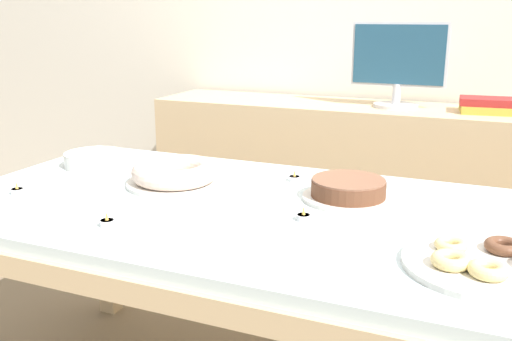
{
  "coord_description": "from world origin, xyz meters",
  "views": [
    {
      "loc": [
        0.64,
        -1.41,
        1.25
      ],
      "look_at": [
        -0.02,
        0.15,
        0.78
      ],
      "focal_mm": 40.0,
      "sensor_mm": 36.0,
      "label": 1
    }
  ],
  "objects_px": {
    "book_stack": "(488,105)",
    "computer_monitor": "(398,65)",
    "pastry_platter": "(484,263)",
    "plate_stack": "(94,159)",
    "tealight_left_edge": "(107,222)",
    "tealight_near_cakes": "(303,217)",
    "cake_golden_bundt": "(175,174)",
    "tealight_right_edge": "(17,191)",
    "tealight_near_front": "(294,178)",
    "cake_chocolate_round": "(348,190)"
  },
  "relations": [
    {
      "from": "cake_chocolate_round",
      "to": "tealight_near_front",
      "type": "distance_m",
      "value": 0.24
    },
    {
      "from": "tealight_near_cakes",
      "to": "plate_stack",
      "type": "bearing_deg",
      "value": 164.45
    },
    {
      "from": "book_stack",
      "to": "cake_golden_bundt",
      "type": "height_order",
      "value": "book_stack"
    },
    {
      "from": "plate_stack",
      "to": "tealight_left_edge",
      "type": "relative_size",
      "value": 5.25
    },
    {
      "from": "tealight_near_front",
      "to": "tealight_near_cakes",
      "type": "height_order",
      "value": "same"
    },
    {
      "from": "computer_monitor",
      "to": "book_stack",
      "type": "distance_m",
      "value": 0.42
    },
    {
      "from": "cake_chocolate_round",
      "to": "plate_stack",
      "type": "xyz_separation_m",
      "value": [
        -0.93,
        0.03,
        -0.0
      ]
    },
    {
      "from": "cake_golden_bundt",
      "to": "plate_stack",
      "type": "height_order",
      "value": "cake_golden_bundt"
    },
    {
      "from": "tealight_left_edge",
      "to": "book_stack",
      "type": "bearing_deg",
      "value": 60.47
    },
    {
      "from": "cake_chocolate_round",
      "to": "plate_stack",
      "type": "relative_size",
      "value": 1.27
    },
    {
      "from": "cake_golden_bundt",
      "to": "tealight_near_cakes",
      "type": "distance_m",
      "value": 0.5
    },
    {
      "from": "tealight_near_cakes",
      "to": "cake_chocolate_round",
      "type": "bearing_deg",
      "value": 73.03
    },
    {
      "from": "plate_stack",
      "to": "tealight_near_cakes",
      "type": "relative_size",
      "value": 5.25
    },
    {
      "from": "computer_monitor",
      "to": "tealight_left_edge",
      "type": "height_order",
      "value": "computer_monitor"
    },
    {
      "from": "book_stack",
      "to": "computer_monitor",
      "type": "bearing_deg",
      "value": -179.79
    },
    {
      "from": "cake_chocolate_round",
      "to": "cake_golden_bundt",
      "type": "distance_m",
      "value": 0.55
    },
    {
      "from": "tealight_right_edge",
      "to": "tealight_near_cakes",
      "type": "distance_m",
      "value": 0.88
    },
    {
      "from": "book_stack",
      "to": "tealight_near_cakes",
      "type": "xyz_separation_m",
      "value": [
        -0.4,
        -1.27,
        -0.14
      ]
    },
    {
      "from": "book_stack",
      "to": "pastry_platter",
      "type": "bearing_deg",
      "value": -88.24
    },
    {
      "from": "book_stack",
      "to": "cake_chocolate_round",
      "type": "relative_size",
      "value": 0.9
    },
    {
      "from": "tealight_near_front",
      "to": "tealight_left_edge",
      "type": "bearing_deg",
      "value": -118.2
    },
    {
      "from": "book_stack",
      "to": "cake_golden_bundt",
      "type": "xyz_separation_m",
      "value": [
        -0.88,
        -1.12,
        -0.11
      ]
    },
    {
      "from": "cake_golden_bundt",
      "to": "pastry_platter",
      "type": "bearing_deg",
      "value": -16.84
    },
    {
      "from": "computer_monitor",
      "to": "cake_chocolate_round",
      "type": "xyz_separation_m",
      "value": [
        0.05,
        -1.06,
        -0.28
      ]
    },
    {
      "from": "pastry_platter",
      "to": "tealight_near_cakes",
      "type": "xyz_separation_m",
      "value": [
        -0.45,
        0.13,
        -0.0
      ]
    },
    {
      "from": "computer_monitor",
      "to": "tealight_left_edge",
      "type": "xyz_separation_m",
      "value": [
        -0.47,
        -1.51,
        -0.3
      ]
    },
    {
      "from": "tealight_near_front",
      "to": "tealight_right_edge",
      "type": "relative_size",
      "value": 1.0
    },
    {
      "from": "tealight_near_front",
      "to": "tealight_left_edge",
      "type": "height_order",
      "value": "same"
    },
    {
      "from": "tealight_left_edge",
      "to": "pastry_platter",
      "type": "bearing_deg",
      "value": 6.65
    },
    {
      "from": "cake_golden_bundt",
      "to": "plate_stack",
      "type": "xyz_separation_m",
      "value": [
        -0.39,
        0.09,
        -0.01
      ]
    },
    {
      "from": "computer_monitor",
      "to": "tealight_near_front",
      "type": "height_order",
      "value": "computer_monitor"
    },
    {
      "from": "plate_stack",
      "to": "cake_golden_bundt",
      "type": "bearing_deg",
      "value": -13.29
    },
    {
      "from": "cake_golden_bundt",
      "to": "pastry_platter",
      "type": "xyz_separation_m",
      "value": [
        0.93,
        -0.28,
        -0.02
      ]
    },
    {
      "from": "pastry_platter",
      "to": "plate_stack",
      "type": "distance_m",
      "value": 1.36
    },
    {
      "from": "pastry_platter",
      "to": "tealight_near_cakes",
      "type": "distance_m",
      "value": 0.47
    },
    {
      "from": "plate_stack",
      "to": "cake_chocolate_round",
      "type": "bearing_deg",
      "value": -1.63
    },
    {
      "from": "pastry_platter",
      "to": "tealight_left_edge",
      "type": "xyz_separation_m",
      "value": [
        -0.9,
        -0.1,
        -0.0
      ]
    },
    {
      "from": "cake_chocolate_round",
      "to": "pastry_platter",
      "type": "xyz_separation_m",
      "value": [
        0.38,
        -0.35,
        -0.02
      ]
    },
    {
      "from": "tealight_near_cakes",
      "to": "book_stack",
      "type": "bearing_deg",
      "value": 72.4
    },
    {
      "from": "cake_chocolate_round",
      "to": "plate_stack",
      "type": "height_order",
      "value": "cake_chocolate_round"
    },
    {
      "from": "tealight_left_edge",
      "to": "tealight_near_cakes",
      "type": "height_order",
      "value": "same"
    },
    {
      "from": "pastry_platter",
      "to": "tealight_right_edge",
      "type": "distance_m",
      "value": 1.32
    },
    {
      "from": "tealight_near_front",
      "to": "cake_chocolate_round",
      "type": "bearing_deg",
      "value": -30.67
    },
    {
      "from": "tealight_right_edge",
      "to": "tealight_near_cakes",
      "type": "bearing_deg",
      "value": 7.74
    },
    {
      "from": "computer_monitor",
      "to": "cake_golden_bundt",
      "type": "bearing_deg",
      "value": -113.79
    },
    {
      "from": "book_stack",
      "to": "tealight_near_front",
      "type": "relative_size",
      "value": 6.01
    },
    {
      "from": "book_stack",
      "to": "plate_stack",
      "type": "distance_m",
      "value": 1.64
    },
    {
      "from": "tealight_right_edge",
      "to": "tealight_near_cakes",
      "type": "relative_size",
      "value": 1.0
    },
    {
      "from": "pastry_platter",
      "to": "tealight_right_edge",
      "type": "xyz_separation_m",
      "value": [
        -1.32,
        0.01,
        -0.0
      ]
    },
    {
      "from": "tealight_near_cakes",
      "to": "tealight_left_edge",
      "type": "bearing_deg",
      "value": -152.42
    }
  ]
}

